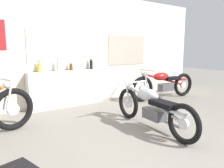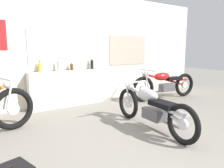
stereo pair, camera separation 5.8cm
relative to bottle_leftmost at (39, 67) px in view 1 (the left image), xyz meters
The scene contains 8 objects.
wall_back 0.50m from the bottle_leftmost, 29.71° to the left, with size 10.00×0.07×2.80m.
sill_counter 0.84m from the bottle_leftmost, ahead, with size 1.86×0.28×0.87m.
bottle_leftmost is the anchor object (origin of this frame).
bottle_left_center 0.43m from the bottle_leftmost, ahead, with size 0.06×0.06×0.32m.
bottle_center 0.77m from the bottle_leftmost, ahead, with size 0.08×0.08×0.20m.
bottle_right_center 1.34m from the bottle_leftmost, ahead, with size 0.08×0.08×0.30m.
motorcycle_silver 2.70m from the bottle_leftmost, 62.73° to the right, with size 0.64×2.02×0.77m.
motorcycle_red 3.32m from the bottle_leftmost, 15.10° to the right, with size 2.16×0.64×0.85m.
Camera 1 is at (-1.67, -1.62, 1.40)m, focal length 35.00 mm.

